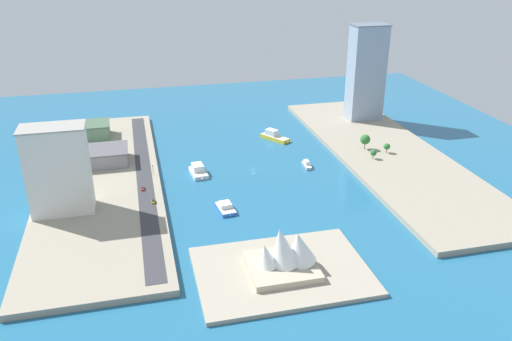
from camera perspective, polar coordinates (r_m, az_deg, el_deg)
name	(u,v)px	position (r m, az deg, el deg)	size (l,w,h in m)	color
ground_plane	(253,170)	(337.77, -0.33, 0.09)	(440.00, 440.00, 0.00)	#23668E
quay_west	(388,154)	(368.95, 14.16, 1.73)	(70.00, 240.00, 3.26)	#9E937F
quay_east	(101,182)	(330.37, -16.54, -1.23)	(70.00, 240.00, 3.26)	#9E937F
peninsula_point	(282,271)	(237.71, 2.82, -10.89)	(76.34, 54.74, 2.00)	#A89E89
road_strip	(144,175)	(328.84, -12.08, -0.53)	(9.29, 228.00, 0.15)	#38383D
ferry_yellow_fast	(274,136)	(388.64, 1.99, 3.74)	(18.81, 23.84, 7.08)	yellow
ferry_white_commuter	(198,171)	(332.35, -6.30, -0.03)	(10.56, 20.42, 6.28)	silver
yacht_sleek_gray	(307,165)	(343.25, 5.55, 0.64)	(4.02, 13.73, 4.06)	#999EA3
catamaran_blue	(226,208)	(288.13, -3.33, -4.06)	(10.04, 17.91, 4.22)	blue
hotel_broad_white	(58,170)	(289.24, -20.71, 0.05)	(32.47, 17.45, 47.56)	silver
terminal_long_green	(91,130)	(401.02, -17.50, 4.20)	(26.60, 23.24, 10.59)	slate
tower_tall_glass	(366,73)	(425.88, 11.90, 10.38)	(27.60, 17.67, 74.07)	#8C9EB2
warehouse_low_gray	(96,156)	(352.74, -16.99, 1.49)	(40.58, 26.35, 9.63)	gray
pickup_red	(143,188)	(310.63, -12.24, -1.89)	(1.92, 5.11, 1.43)	black
taxi_yellow_cab	(153,201)	(294.47, -11.14, -3.26)	(1.86, 4.72, 1.71)	black
traffic_light_waterfront	(153,168)	(326.85, -11.16, 0.22)	(0.36, 0.36, 6.50)	black
opera_landmark	(286,253)	(232.96, 3.24, -8.97)	(30.67, 28.41, 21.93)	#BCAD93
park_tree_cluster	(370,143)	(364.96, 12.32, 2.98)	(17.71, 23.13, 10.47)	brown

